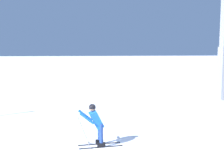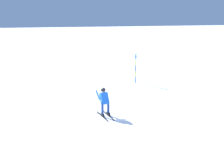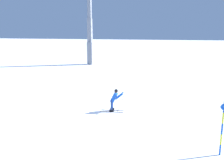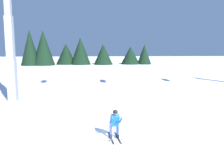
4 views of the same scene
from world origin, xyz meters
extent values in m
plane|color=white|center=(0.00, 0.00, 0.00)|extent=(260.00, 260.00, 0.00)
cube|color=black|center=(-0.75, -0.94, 0.01)|extent=(0.25, 1.59, 0.01)
cube|color=black|center=(-0.75, -0.94, 0.09)|extent=(0.14, 0.29, 0.16)
cylinder|color=navy|center=(-0.75, -0.94, 0.52)|extent=(0.13, 0.13, 0.70)
cube|color=black|center=(-1.10, -0.98, 0.01)|extent=(0.25, 1.59, 0.01)
cube|color=black|center=(-1.10, -0.98, 0.09)|extent=(0.14, 0.29, 0.16)
cylinder|color=navy|center=(-1.10, -0.98, 0.52)|extent=(0.13, 0.13, 0.70)
cube|color=blue|center=(-0.91, -1.10, 0.98)|extent=(0.47, 0.56, 0.69)
sphere|color=#997051|center=(-0.89, -1.24, 1.40)|extent=(0.23, 0.23, 0.23)
sphere|color=black|center=(-0.89, -1.24, 1.44)|extent=(0.25, 0.25, 0.25)
cylinder|color=blue|center=(-0.64, -1.45, 1.10)|extent=(0.13, 0.52, 0.45)
cylinder|color=gray|center=(-0.59, -1.49, 0.47)|extent=(0.18, 0.46, 1.20)
cylinder|color=black|center=(-0.56, -1.31, 0.05)|extent=(0.07, 0.07, 0.01)
cylinder|color=blue|center=(-1.10, -1.49, 1.10)|extent=(0.13, 0.52, 0.45)
cylinder|color=gray|center=(-1.14, -1.55, 0.47)|extent=(0.09, 0.48, 1.20)
cylinder|color=black|center=(-1.20, -1.38, 0.05)|extent=(0.07, 0.07, 0.01)
cube|color=gray|center=(-9.03, 8.32, 1.83)|extent=(0.72, 0.72, 3.66)
camera|label=1|loc=(8.93, -1.81, 3.52)|focal=44.81mm
camera|label=2|loc=(3.11, 11.52, 5.36)|focal=40.26mm
camera|label=3|loc=(-16.49, -4.95, 5.43)|focal=39.45mm
camera|label=4|loc=(-2.00, -12.00, 4.53)|focal=36.23mm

